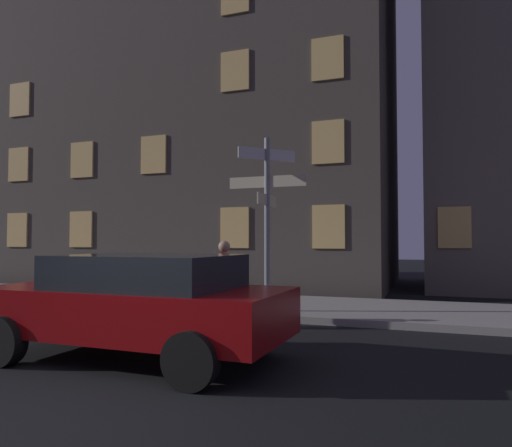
{
  "coord_description": "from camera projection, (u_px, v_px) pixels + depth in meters",
  "views": [
    {
      "loc": [
        3.21,
        -3.17,
        1.6
      ],
      "look_at": [
        -0.12,
        6.0,
        1.97
      ],
      "focal_mm": 33.05,
      "sensor_mm": 36.0,
      "label": 1
    }
  ],
  "objects": [
    {
      "name": "building_left_block",
      "position": [
        210.0,
        69.0,
        18.86
      ],
      "size": [
        13.93,
        8.13,
        17.04
      ],
      "color": "#4C443D",
      "rests_on": "ground_plane"
    },
    {
      "name": "ground_plane",
      "position": [
        30.0,
        429.0,
        4.01
      ],
      "size": [
        80.0,
        80.0,
        0.0
      ],
      "primitive_type": "plane",
      "color": "black"
    },
    {
      "name": "sidewalk_kerb",
      "position": [
        282.0,
        307.0,
        11.02
      ],
      "size": [
        40.0,
        3.44,
        0.14
      ],
      "primitive_type": "cube",
      "color": "#9E9991",
      "rests_on": "ground_plane"
    },
    {
      "name": "signpost",
      "position": [
        267.0,
        207.0,
        9.95
      ],
      "size": [
        1.71,
        1.2,
        3.66
      ],
      "color": "gray",
      "rests_on": "sidewalk_kerb"
    },
    {
      "name": "car_far_oncoming",
      "position": [
        138.0,
        302.0,
        6.4
      ],
      "size": [
        4.27,
        2.11,
        1.42
      ],
      "color": "maroon",
      "rests_on": "ground_plane"
    },
    {
      "name": "cyclist",
      "position": [
        227.0,
        287.0,
        8.78
      ],
      "size": [
        1.81,
        0.38,
        1.61
      ],
      "color": "black",
      "rests_on": "ground_plane"
    }
  ]
}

